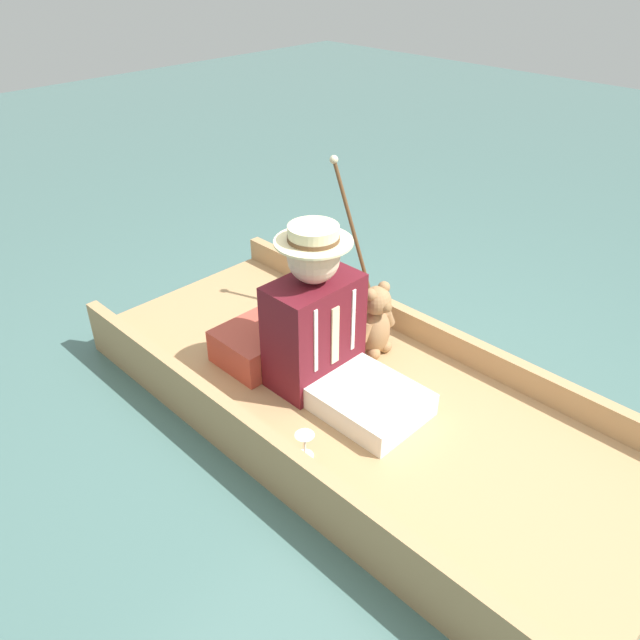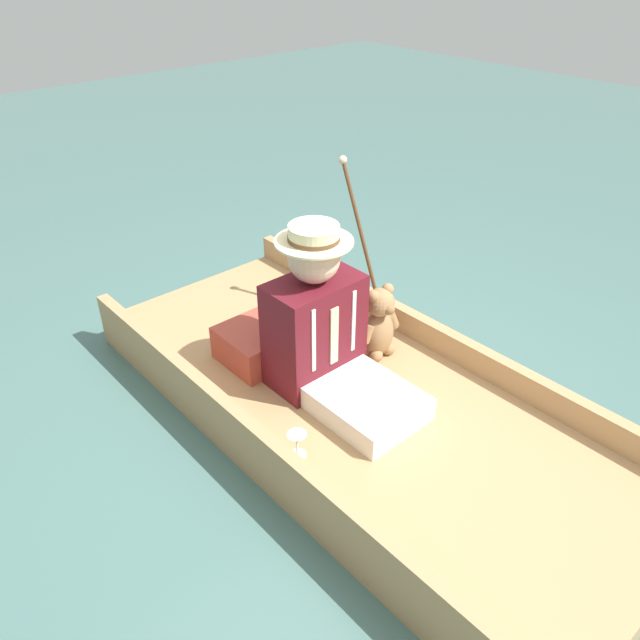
% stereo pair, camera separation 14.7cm
% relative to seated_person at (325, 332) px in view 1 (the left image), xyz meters
% --- Properties ---
extents(ground_plane, '(16.00, 16.00, 0.00)m').
position_rel_seated_person_xyz_m(ground_plane, '(-0.06, 0.15, -0.45)').
color(ground_plane, '#476B66').
extents(punt_boat, '(1.19, 2.79, 0.29)m').
position_rel_seated_person_xyz_m(punt_boat, '(-0.06, 0.15, -0.36)').
color(punt_boat, tan).
rests_on(punt_boat, ground_plane).
extents(seat_cushion, '(0.48, 0.33, 0.17)m').
position_rel_seated_person_xyz_m(seat_cushion, '(0.04, -0.37, -0.21)').
color(seat_cushion, '#B24738').
rests_on(seat_cushion, punt_boat).
extents(seated_person, '(0.43, 0.75, 0.78)m').
position_rel_seated_person_xyz_m(seated_person, '(0.00, 0.00, 0.00)').
color(seated_person, white).
rests_on(seated_person, punt_boat).
extents(teddy_bear, '(0.27, 0.16, 0.39)m').
position_rel_seated_person_xyz_m(teddy_bear, '(-0.36, -0.00, -0.11)').
color(teddy_bear, '#9E754C').
rests_on(teddy_bear, punt_boat).
extents(wine_glass, '(0.08, 0.08, 0.12)m').
position_rel_seated_person_xyz_m(wine_glass, '(0.40, 0.28, -0.21)').
color(wine_glass, silver).
rests_on(wine_glass, punt_boat).
extents(walking_cane, '(0.04, 0.39, 0.87)m').
position_rel_seated_person_xyz_m(walking_cane, '(-0.55, -0.34, 0.21)').
color(walking_cane, brown).
rests_on(walking_cane, punt_boat).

